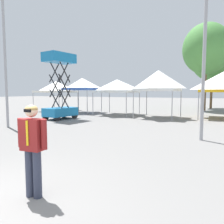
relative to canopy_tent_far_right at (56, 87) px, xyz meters
name	(u,v)px	position (x,y,z in m)	size (l,w,h in m)	color
canopy_tent_far_right	(56,87)	(0.00, 0.00, 0.00)	(3.46, 3.46, 3.09)	#9E9EA3
canopy_tent_behind_center	(82,84)	(3.62, -0.56, 0.22)	(2.85, 2.85, 3.30)	#9E9EA3
canopy_tent_right_of_center	(117,86)	(7.37, -0.84, 0.00)	(3.26, 3.26, 3.07)	#9E9EA3
canopy_tent_behind_right	(158,81)	(11.14, -1.51, 0.35)	(3.19, 3.19, 3.65)	#9E9EA3
scissor_lift	(60,100)	(4.90, -5.46, -1.11)	(1.75, 2.49, 4.75)	black
person_foreground	(33,144)	(12.15, -15.34, -1.46)	(0.65, 0.28, 1.78)	#33384C
light_pole_near_lift	(4,38)	(4.56, -9.72, 2.44)	(0.36, 0.36, 8.75)	#9E9EA3
light_pole_opposite_side	(205,27)	(14.72, -8.58, 2.10)	(0.36, 0.36, 8.07)	#9E9EA3
tree_behind_tents_right	(213,58)	(14.59, 10.44, 3.41)	(4.86, 4.86, 8.59)	brown
tree_behind_tents_left	(206,49)	(14.05, 6.79, 3.90)	(4.78, 4.78, 9.04)	brown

